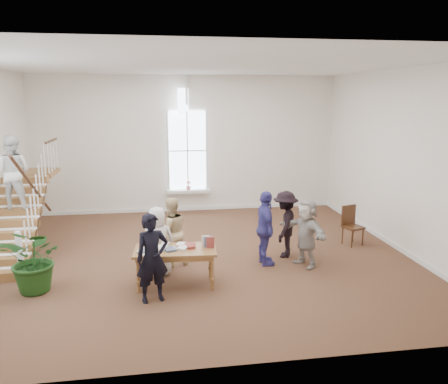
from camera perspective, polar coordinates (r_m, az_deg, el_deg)
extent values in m
plane|color=#4D331E|center=(10.76, -2.99, -8.35)|extent=(10.00, 10.00, 0.00)
plane|color=white|center=(14.64, -4.83, 6.20)|extent=(10.00, 0.00, 10.00)
plane|color=white|center=(5.81, 1.15, -3.02)|extent=(10.00, 0.00, 10.00)
plane|color=white|center=(11.76, 21.97, 3.88)|extent=(0.00, 9.00, 9.00)
plane|color=white|center=(10.10, -3.28, 16.31)|extent=(10.00, 10.00, 0.00)
cube|color=white|center=(14.70, -4.68, 0.11)|extent=(1.45, 0.28, 0.10)
plane|color=white|center=(14.60, -4.80, 5.39)|extent=(2.60, 0.00, 2.60)
plane|color=white|center=(14.50, -4.91, 11.68)|extent=(0.60, 0.60, 0.85)
cube|color=white|center=(14.99, -4.67, -2.16)|extent=(10.00, 0.04, 0.12)
imported|color=pink|center=(14.63, -4.68, 0.85)|extent=(0.17, 0.17, 0.30)
cube|color=brown|center=(10.50, -27.24, -9.70)|extent=(1.10, 0.30, 0.20)
cube|color=brown|center=(10.70, -26.84, -8.12)|extent=(1.10, 0.30, 0.20)
cube|color=brown|center=(10.90, -26.46, -6.60)|extent=(1.10, 0.30, 0.20)
cube|color=brown|center=(11.12, -26.10, -5.13)|extent=(1.10, 0.30, 0.20)
cube|color=brown|center=(11.34, -25.75, -3.72)|extent=(1.10, 0.30, 0.20)
cube|color=brown|center=(11.57, -25.42, -2.37)|extent=(1.10, 0.30, 0.20)
cube|color=brown|center=(11.80, -25.10, -1.06)|extent=(1.10, 0.30, 0.20)
cube|color=brown|center=(12.04, -24.79, 0.19)|extent=(1.10, 0.30, 0.20)
cube|color=brown|center=(12.29, -24.50, 1.39)|extent=(1.10, 0.30, 0.20)
cube|color=brown|center=(13.14, -23.47, 2.29)|extent=(1.10, 1.20, 0.12)
cube|color=white|center=(10.06, -25.10, -7.68)|extent=(0.10, 0.10, 1.10)
cylinder|color=#351B0E|center=(11.01, -23.68, 0.58)|extent=(0.07, 2.74, 1.86)
imported|color=silver|center=(11.38, -25.86, 2.33)|extent=(0.94, 0.79, 1.72)
cube|color=brown|center=(8.98, -6.39, -7.56)|extent=(1.71, 0.94, 0.05)
cube|color=brown|center=(9.00, -6.38, -8.01)|extent=(1.58, 0.81, 0.10)
cylinder|color=brown|center=(8.89, -11.16, -10.65)|extent=(0.07, 0.07, 0.72)
cylinder|color=brown|center=(8.83, -1.59, -10.56)|extent=(0.07, 0.07, 0.72)
cylinder|color=brown|center=(9.46, -10.73, -9.19)|extent=(0.07, 0.07, 0.72)
cylinder|color=brown|center=(9.41, -1.79, -9.08)|extent=(0.07, 0.07, 0.72)
cube|color=silver|center=(8.97, -8.18, -7.27)|extent=(0.29, 0.30, 0.06)
cube|color=beige|center=(8.91, -9.46, -7.51)|extent=(0.24, 0.30, 0.04)
cube|color=tan|center=(8.94, -9.81, -7.41)|extent=(0.18, 0.28, 0.05)
cube|color=silver|center=(8.93, -6.86, -7.38)|extent=(0.23, 0.28, 0.04)
cube|color=#4C5972|center=(8.91, -7.08, -7.43)|extent=(0.28, 0.31, 0.04)
cube|color=maroon|center=(9.12, -4.49, -6.89)|extent=(0.25, 0.26, 0.04)
cube|color=white|center=(9.12, -5.68, -6.87)|extent=(0.23, 0.26, 0.06)
cube|color=#BFB299|center=(8.92, -10.46, -7.54)|extent=(0.28, 0.31, 0.04)
cube|color=silver|center=(9.24, -7.74, -6.76)|extent=(0.22, 0.29, 0.03)
cube|color=beige|center=(9.24, -9.99, -6.79)|extent=(0.29, 0.31, 0.04)
cube|color=tan|center=(8.90, -10.34, -7.59)|extent=(0.27, 0.31, 0.03)
cube|color=silver|center=(8.85, -8.86, -7.68)|extent=(0.25, 0.32, 0.02)
cube|color=#4C5972|center=(8.86, -9.97, -7.59)|extent=(0.26, 0.30, 0.05)
cube|color=maroon|center=(9.02, -4.45, -7.07)|extent=(0.21, 0.28, 0.06)
cube|color=white|center=(8.97, -5.33, -7.23)|extent=(0.27, 0.32, 0.04)
cube|color=#BFB299|center=(8.73, -10.08, -8.00)|extent=(0.25, 0.22, 0.03)
imported|color=black|center=(8.33, -9.35, -8.50)|extent=(0.71, 0.57, 1.70)
imported|color=silver|center=(9.54, -8.65, -6.39)|extent=(0.82, 0.62, 1.51)
imported|color=#D6B985|center=(10.01, -6.94, -5.20)|extent=(0.93, 0.82, 1.59)
imported|color=#3E3988|center=(10.01, 5.43, -4.75)|extent=(0.44, 1.02, 1.73)
imported|color=black|center=(10.59, 7.99, -4.18)|extent=(0.99, 1.20, 1.61)
imported|color=#B5ABA3|center=(10.10, 10.67, -5.23)|extent=(0.99, 1.52, 1.57)
imported|color=#183E13|center=(9.41, -23.36, -8.08)|extent=(1.52, 1.43, 1.34)
cube|color=#351B0E|center=(11.87, 16.51, -4.43)|extent=(0.56, 0.56, 0.05)
cube|color=#351B0E|center=(11.94, 15.95, -2.88)|extent=(0.44, 0.17, 0.53)
cylinder|color=#351B0E|center=(11.70, 16.37, -5.92)|extent=(0.04, 0.04, 0.47)
cylinder|color=#351B0E|center=(11.94, 17.67, -5.64)|extent=(0.04, 0.04, 0.47)
cylinder|color=#351B0E|center=(11.95, 15.22, -5.46)|extent=(0.04, 0.04, 0.47)
cylinder|color=#351B0E|center=(12.19, 16.50, -5.20)|extent=(0.04, 0.04, 0.47)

